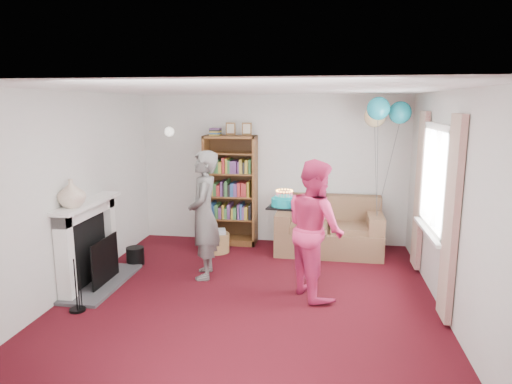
% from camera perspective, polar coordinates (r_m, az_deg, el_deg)
% --- Properties ---
extents(ground, '(5.00, 5.00, 0.00)m').
position_cam_1_polar(ground, '(5.69, -0.95, -13.38)').
color(ground, '#36080F').
rests_on(ground, ground).
extents(wall_back, '(4.50, 0.02, 2.50)m').
position_cam_1_polar(wall_back, '(7.75, 2.09, 2.84)').
color(wall_back, silver).
rests_on(wall_back, ground).
extents(wall_left, '(0.02, 5.00, 2.50)m').
position_cam_1_polar(wall_left, '(6.09, -22.46, -0.24)').
color(wall_left, silver).
rests_on(wall_left, ground).
extents(wall_right, '(0.02, 5.00, 2.50)m').
position_cam_1_polar(wall_right, '(5.41, 23.34, -1.64)').
color(wall_right, silver).
rests_on(wall_right, ground).
extents(ceiling, '(4.50, 5.00, 0.01)m').
position_cam_1_polar(ceiling, '(5.19, -1.04, 12.72)').
color(ceiling, white).
rests_on(ceiling, wall_back).
extents(fireplace, '(0.55, 1.80, 1.12)m').
position_cam_1_polar(fireplace, '(6.34, -19.74, -6.51)').
color(fireplace, '#3F3F42').
rests_on(fireplace, ground).
extents(window_bay, '(0.14, 2.02, 2.20)m').
position_cam_1_polar(window_bay, '(5.98, 21.37, -0.82)').
color(window_bay, white).
rests_on(window_bay, ground).
extents(wall_sconce, '(0.16, 0.23, 0.16)m').
position_cam_1_polar(wall_sconce, '(7.93, -10.77, 7.43)').
color(wall_sconce, gold).
rests_on(wall_sconce, ground).
extents(bookcase, '(0.87, 0.42, 2.04)m').
position_cam_1_polar(bookcase, '(7.71, -3.15, 0.16)').
color(bookcase, '#472B14').
rests_on(bookcase, ground).
extents(sofa, '(1.66, 0.88, 0.88)m').
position_cam_1_polar(sofa, '(7.46, 9.08, -4.84)').
color(sofa, brown).
rests_on(sofa, ground).
extents(wicker_basket, '(0.41, 0.41, 0.37)m').
position_cam_1_polar(wicker_basket, '(7.39, -4.94, -6.22)').
color(wicker_basket, olive).
rests_on(wicker_basket, ground).
extents(person_striped, '(0.52, 0.70, 1.74)m').
position_cam_1_polar(person_striped, '(6.20, -6.52, -2.88)').
color(person_striped, black).
rests_on(person_striped, ground).
extents(person_magenta, '(0.97, 1.04, 1.70)m').
position_cam_1_polar(person_magenta, '(5.63, 7.38, -4.53)').
color(person_magenta, '#CC285C').
rests_on(person_magenta, ground).
extents(birthday_cake, '(0.39, 0.39, 0.22)m').
position_cam_1_polar(birthday_cake, '(5.76, 3.56, -1.28)').
color(birthday_cake, black).
rests_on(birthday_cake, ground).
extents(balloons, '(0.66, 0.71, 1.79)m').
position_cam_1_polar(balloons, '(7.01, 15.77, 9.54)').
color(balloons, '#3F3F3F').
rests_on(balloons, ground).
extents(mantel_vase, '(0.38, 0.38, 0.34)m').
position_cam_1_polar(mantel_vase, '(5.88, -22.07, -0.13)').
color(mantel_vase, beige).
rests_on(mantel_vase, fireplace).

